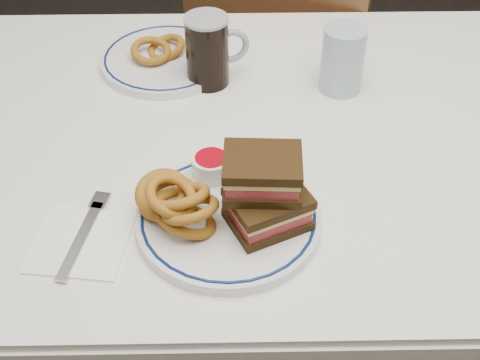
{
  "coord_description": "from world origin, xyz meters",
  "views": [
    {
      "loc": [
        -0.11,
        -0.92,
        1.48
      ],
      "look_at": [
        -0.1,
        -0.21,
        0.83
      ],
      "focal_mm": 50.0,
      "sensor_mm": 36.0,
      "label": 1
    }
  ],
  "objects_px": {
    "main_plate": "(228,219)",
    "reuben_sandwich": "(265,191)",
    "beer_mug": "(209,50)",
    "far_plate": "(165,59)",
    "chair_far": "(285,48)"
  },
  "relations": [
    {
      "from": "main_plate",
      "to": "reuben_sandwich",
      "type": "bearing_deg",
      "value": -10.17
    },
    {
      "from": "chair_far",
      "to": "main_plate",
      "type": "height_order",
      "value": "chair_far"
    },
    {
      "from": "chair_far",
      "to": "beer_mug",
      "type": "distance_m",
      "value": 0.59
    },
    {
      "from": "main_plate",
      "to": "reuben_sandwich",
      "type": "xyz_separation_m",
      "value": [
        0.05,
        -0.01,
        0.06
      ]
    },
    {
      "from": "beer_mug",
      "to": "far_plate",
      "type": "bearing_deg",
      "value": 144.31
    },
    {
      "from": "chair_far",
      "to": "reuben_sandwich",
      "type": "height_order",
      "value": "chair_far"
    },
    {
      "from": "chair_far",
      "to": "main_plate",
      "type": "bearing_deg",
      "value": -100.08
    },
    {
      "from": "main_plate",
      "to": "beer_mug",
      "type": "bearing_deg",
      "value": 95.12
    },
    {
      "from": "main_plate",
      "to": "reuben_sandwich",
      "type": "distance_m",
      "value": 0.08
    },
    {
      "from": "far_plate",
      "to": "main_plate",
      "type": "bearing_deg",
      "value": -74.48
    },
    {
      "from": "beer_mug",
      "to": "far_plate",
      "type": "distance_m",
      "value": 0.13
    },
    {
      "from": "reuben_sandwich",
      "to": "far_plate",
      "type": "distance_m",
      "value": 0.49
    },
    {
      "from": "reuben_sandwich",
      "to": "far_plate",
      "type": "bearing_deg",
      "value": 111.22
    },
    {
      "from": "far_plate",
      "to": "beer_mug",
      "type": "bearing_deg",
      "value": -35.69
    },
    {
      "from": "main_plate",
      "to": "reuben_sandwich",
      "type": "relative_size",
      "value": 2.04
    }
  ]
}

